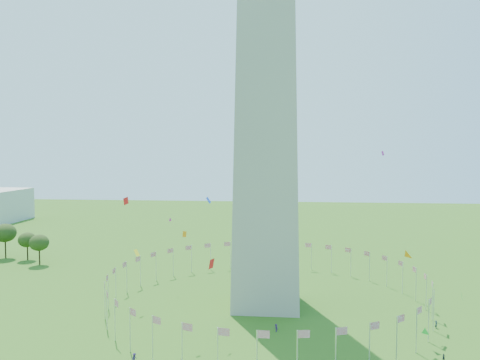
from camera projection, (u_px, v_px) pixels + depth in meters
The scene contains 2 objects.
flag_ring at pixel (266, 288), 120.44m from camera, with size 80.24×80.24×9.00m.
kites_aloft at pixel (298, 251), 93.96m from camera, with size 96.81×76.16×35.19m.
Camera 1 is at (4.59, -68.60, 39.77)m, focal length 35.00 mm.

